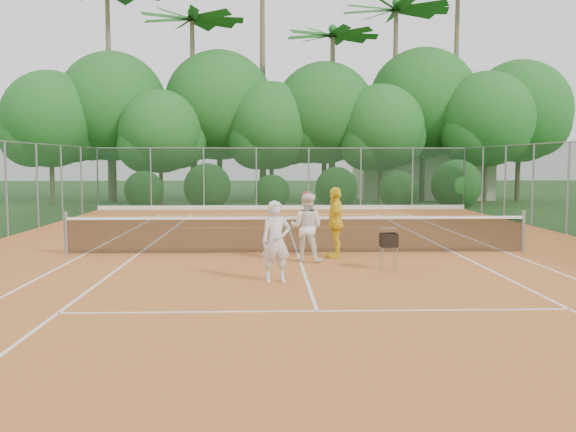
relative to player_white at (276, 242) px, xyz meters
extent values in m
plane|color=#1E4619|center=(0.62, 3.89, -0.83)|extent=(120.00, 120.00, 0.00)
cube|color=#BB682B|center=(0.62, 3.89, -0.82)|extent=(18.00, 36.00, 0.02)
cube|color=beige|center=(9.62, 27.89, 0.67)|extent=(8.00, 5.00, 3.00)
cylinder|color=gray|center=(-5.32, 3.89, -0.26)|extent=(0.10, 0.10, 1.10)
cylinder|color=gray|center=(6.55, 3.89, -0.26)|extent=(0.10, 0.10, 1.10)
cube|color=black|center=(0.62, 3.89, -0.35)|extent=(11.87, 0.03, 0.86)
cube|color=white|center=(0.62, 3.89, 0.12)|extent=(11.87, 0.04, 0.07)
imported|color=silver|center=(0.00, 0.00, 0.00)|extent=(0.65, 0.48, 1.62)
imported|color=white|center=(0.77, 2.55, 0.02)|extent=(0.96, 0.84, 1.65)
ellipsoid|color=red|center=(0.77, 2.55, 0.80)|extent=(0.22, 0.22, 0.14)
imported|color=yellow|center=(1.52, 3.16, 0.07)|extent=(0.46, 1.04, 1.75)
cylinder|color=gray|center=(2.35, 1.18, -0.55)|extent=(0.02, 0.02, 0.51)
cylinder|color=gray|center=(2.66, 1.50, -0.55)|extent=(0.02, 0.02, 0.51)
cube|color=black|center=(2.51, 1.34, -0.15)|extent=(0.35, 0.35, 0.30)
sphere|color=yellow|center=(-0.32, 14.47, -0.78)|extent=(0.07, 0.07, 0.07)
sphere|color=gold|center=(-1.90, 17.43, -0.78)|extent=(0.07, 0.07, 0.07)
sphere|color=#CDEA36|center=(0.60, 15.80, -0.78)|extent=(0.07, 0.07, 0.07)
cube|color=white|center=(0.62, 15.77, -0.81)|extent=(11.03, 0.06, 0.01)
cube|color=white|center=(-4.87, 3.89, -0.81)|extent=(0.06, 23.77, 0.01)
cube|color=white|center=(6.10, 3.89, -0.81)|extent=(0.06, 23.77, 0.01)
cube|color=white|center=(-3.49, 3.89, -0.81)|extent=(0.06, 23.77, 0.01)
cube|color=white|center=(4.73, 3.89, -0.81)|extent=(0.06, 23.77, 0.01)
cube|color=white|center=(0.62, 10.29, -0.81)|extent=(8.23, 0.06, 0.01)
cube|color=white|center=(0.62, -2.51, -0.81)|extent=(8.23, 0.06, 0.01)
cube|color=white|center=(0.62, 3.89, -0.81)|extent=(0.06, 12.80, 0.01)
cube|color=#19381E|center=(0.62, 18.89, 0.69)|extent=(18.00, 0.02, 3.00)
cylinder|color=gray|center=(-8.38, 18.89, 0.69)|extent=(0.07, 0.07, 3.00)
cylinder|color=gray|center=(9.62, 18.89, 0.69)|extent=(0.07, 0.07, 3.00)
cylinder|color=gray|center=(-8.38, 18.89, 0.69)|extent=(0.07, 0.07, 3.00)
cylinder|color=gray|center=(9.62, 18.89, 0.69)|extent=(0.07, 0.07, 3.00)
cylinder|color=brown|center=(-11.88, 22.89, 1.05)|extent=(0.26, 0.26, 3.75)
sphere|color=#1D551C|center=(-11.88, 22.89, 3.82)|extent=(5.25, 5.25, 5.25)
cylinder|color=brown|center=(-8.88, 24.39, 1.37)|extent=(0.30, 0.30, 4.40)
sphere|color=#1D551C|center=(-8.88, 24.39, 4.63)|extent=(6.16, 6.16, 6.16)
cylinder|color=brown|center=(-5.88, 22.39, 0.77)|extent=(0.22, 0.22, 3.20)
sphere|color=#1D551C|center=(-5.88, 22.39, 3.14)|extent=(4.48, 4.48, 4.48)
cylinder|color=brown|center=(-2.88, 24.89, 1.42)|extent=(0.31, 0.31, 4.50)
sphere|color=#1D551C|center=(-2.88, 24.89, 4.75)|extent=(6.30, 6.30, 6.30)
cylinder|color=brown|center=(0.12, 23.39, 0.92)|extent=(0.24, 0.24, 3.50)
sphere|color=#1D551C|center=(0.12, 23.39, 3.51)|extent=(4.90, 4.90, 4.90)
cylinder|color=brown|center=(3.12, 23.89, 1.22)|extent=(0.28, 0.28, 4.10)
sphere|color=#1D551C|center=(3.12, 23.89, 4.26)|extent=(5.74, 5.74, 5.74)
cylinder|color=brown|center=(6.12, 22.69, 0.87)|extent=(0.23, 0.23, 3.40)
sphere|color=#1D551C|center=(6.12, 22.69, 3.39)|extent=(4.76, 4.76, 4.76)
cylinder|color=brown|center=(9.12, 25.39, 1.50)|extent=(0.32, 0.32, 4.65)
sphere|color=#1D551C|center=(9.12, 25.39, 4.94)|extent=(6.51, 6.51, 6.51)
cylinder|color=brown|center=(12.12, 23.09, 1.07)|extent=(0.26, 0.26, 3.80)
sphere|color=#1D551C|center=(12.12, 23.09, 3.88)|extent=(5.32, 5.32, 5.32)
cylinder|color=brown|center=(14.62, 24.69, 1.30)|extent=(0.29, 0.29, 4.25)
sphere|color=#1D551C|center=(14.62, 24.69, 4.44)|extent=(5.95, 5.95, 5.95)
cone|color=brown|center=(-9.38, 25.89, 5.67)|extent=(0.44, 0.44, 13.00)
cone|color=brown|center=(-4.38, 24.89, 4.67)|extent=(0.44, 0.44, 11.00)
sphere|color=#1D551C|center=(-4.38, 24.89, 10.01)|extent=(0.50, 0.50, 0.50)
cone|color=brown|center=(-0.38, 26.89, 6.67)|extent=(0.44, 0.44, 15.00)
cone|color=brown|center=(3.62, 24.39, 4.17)|extent=(0.44, 0.44, 10.00)
sphere|color=#1D551C|center=(3.62, 24.39, 9.02)|extent=(0.50, 0.50, 0.50)
cone|color=brown|center=(7.62, 26.39, 5.17)|extent=(0.44, 0.44, 12.00)
sphere|color=#1D551C|center=(7.62, 26.39, 10.99)|extent=(0.50, 0.50, 0.50)
cone|color=brown|center=(11.62, 27.39, 6.17)|extent=(0.44, 0.44, 14.00)
camera|label=1|loc=(-0.19, -12.59, 1.61)|focal=40.00mm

